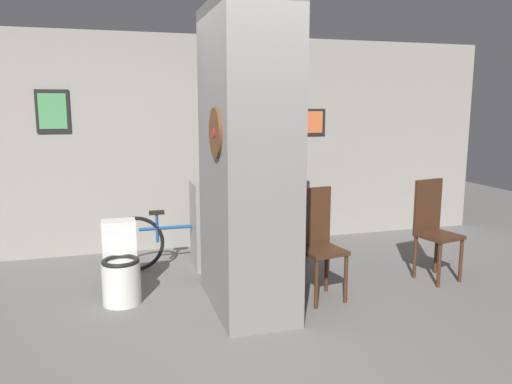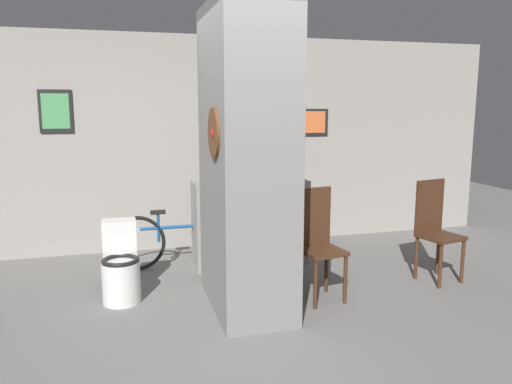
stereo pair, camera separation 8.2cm
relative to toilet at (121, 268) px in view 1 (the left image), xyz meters
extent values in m
plane|color=slate|center=(0.96, -1.02, -0.31)|extent=(14.00, 14.00, 0.00)
cube|color=gray|center=(0.96, 1.61, 0.99)|extent=(8.00, 0.06, 2.60)
cube|color=black|center=(-0.64, 1.56, 1.39)|extent=(0.36, 0.02, 0.48)
cube|color=#4C9959|center=(-0.64, 1.55, 1.39)|extent=(0.30, 0.01, 0.39)
cube|color=black|center=(2.46, 1.56, 1.24)|extent=(0.44, 0.02, 0.34)
cube|color=#D86633|center=(2.46, 1.55, 1.24)|extent=(0.36, 0.01, 0.28)
cube|color=gray|center=(1.08, -0.42, 0.99)|extent=(0.62, 1.20, 2.60)
cylinder|color=#593319|center=(0.76, -0.66, 1.24)|extent=(0.03, 0.40, 0.40)
cylinder|color=red|center=(0.74, -0.66, 1.24)|extent=(0.01, 0.07, 0.07)
cube|color=gray|center=(1.42, 0.73, 0.16)|extent=(1.26, 0.44, 0.94)
cylinder|color=silver|center=(0.00, -0.07, -0.12)|extent=(0.34, 0.34, 0.38)
torus|color=black|center=(0.00, -0.07, 0.08)|extent=(0.33, 0.33, 0.04)
cube|color=silver|center=(0.00, 0.16, 0.24)|extent=(0.31, 0.20, 0.34)
cylinder|color=#422616|center=(1.63, -0.67, -0.09)|extent=(0.04, 0.04, 0.44)
cylinder|color=#422616|center=(1.94, -0.63, -0.09)|extent=(0.04, 0.04, 0.44)
cylinder|color=#422616|center=(1.58, -0.37, -0.09)|extent=(0.04, 0.04, 0.44)
cylinder|color=#422616|center=(1.89, -0.32, -0.09)|extent=(0.04, 0.04, 0.44)
cube|color=#422616|center=(1.76, -0.50, 0.15)|extent=(0.42, 0.42, 0.04)
cube|color=#422616|center=(1.74, -0.33, 0.44)|extent=(0.37, 0.09, 0.54)
cylinder|color=#422616|center=(2.99, -0.53, -0.09)|extent=(0.04, 0.04, 0.44)
cylinder|color=#422616|center=(3.30, -0.46, -0.09)|extent=(0.04, 0.04, 0.44)
cylinder|color=#422616|center=(2.93, -0.23, -0.09)|extent=(0.04, 0.04, 0.44)
cylinder|color=#422616|center=(3.23, -0.16, -0.09)|extent=(0.04, 0.04, 0.44)
cube|color=#422616|center=(3.11, -0.34, 0.15)|extent=(0.44, 0.44, 0.04)
cube|color=#422616|center=(3.08, -0.18, 0.44)|extent=(0.36, 0.11, 0.54)
torus|color=black|center=(0.18, 0.80, -0.01)|extent=(0.60, 0.04, 0.60)
torus|color=black|center=(1.09, 0.80, -0.01)|extent=(0.60, 0.04, 0.60)
cylinder|color=#194C8C|center=(0.64, 0.80, 0.15)|extent=(0.84, 0.04, 0.04)
cylinder|color=#194C8C|center=(0.41, 0.80, 0.15)|extent=(0.03, 0.03, 0.31)
cylinder|color=#194C8C|center=(1.05, 0.80, 0.15)|extent=(0.03, 0.03, 0.28)
cube|color=black|center=(0.41, 0.80, 0.32)|extent=(0.16, 0.06, 0.04)
cylinder|color=#262626|center=(1.05, 0.80, 0.29)|extent=(0.03, 0.42, 0.03)
cylinder|color=#19598C|center=(1.33, 0.74, 0.73)|extent=(0.08, 0.08, 0.19)
cylinder|color=#19598C|center=(1.33, 0.74, 0.86)|extent=(0.03, 0.03, 0.08)
sphere|color=#333333|center=(1.33, 0.74, 0.91)|extent=(0.03, 0.03, 0.03)
camera|label=1|loc=(-0.05, -4.51, 1.45)|focal=35.00mm
camera|label=2|loc=(0.03, -4.53, 1.45)|focal=35.00mm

